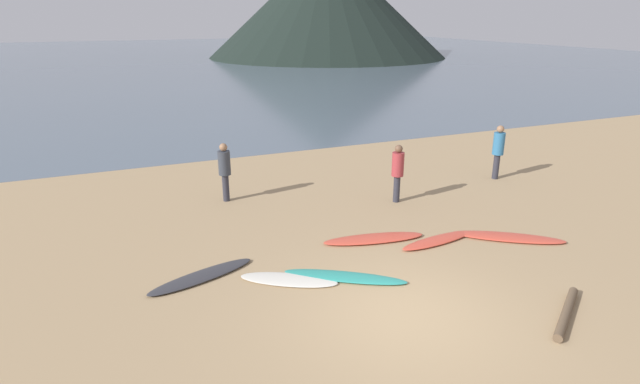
{
  "coord_description": "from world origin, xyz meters",
  "views": [
    {
      "loc": [
        -4.59,
        -6.79,
        5.21
      ],
      "look_at": [
        0.59,
        5.36,
        0.6
      ],
      "focal_mm": 28.7,
      "sensor_mm": 36.0,
      "label": 1
    }
  ],
  "objects_px": {
    "surfboard_5": "(508,237)",
    "driftwood_log": "(566,313)",
    "surfboard_4": "(437,240)",
    "person_0": "(498,148)",
    "surfboard_1": "(289,280)",
    "surfboard_2": "(345,277)",
    "surfboard_3": "(374,239)",
    "surfboard_0": "(202,276)",
    "person_1": "(398,169)",
    "person_2": "(225,167)"
  },
  "relations": [
    {
      "from": "person_0",
      "to": "person_1",
      "type": "distance_m",
      "value": 4.25
    },
    {
      "from": "surfboard_0",
      "to": "surfboard_2",
      "type": "height_order",
      "value": "surfboard_0"
    },
    {
      "from": "surfboard_1",
      "to": "surfboard_2",
      "type": "relative_size",
      "value": 0.79
    },
    {
      "from": "surfboard_4",
      "to": "person_0",
      "type": "xyz_separation_m",
      "value": [
        4.77,
        3.46,
        1.01
      ]
    },
    {
      "from": "surfboard_5",
      "to": "surfboard_1",
      "type": "bearing_deg",
      "value": -146.43
    },
    {
      "from": "surfboard_4",
      "to": "surfboard_5",
      "type": "bearing_deg",
      "value": -24.25
    },
    {
      "from": "person_2",
      "to": "surfboard_2",
      "type": "bearing_deg",
      "value": 45.32
    },
    {
      "from": "person_1",
      "to": "driftwood_log",
      "type": "relative_size",
      "value": 0.92
    },
    {
      "from": "surfboard_2",
      "to": "person_0",
      "type": "bearing_deg",
      "value": 62.99
    },
    {
      "from": "surfboard_3",
      "to": "surfboard_4",
      "type": "relative_size",
      "value": 1.19
    },
    {
      "from": "surfboard_3",
      "to": "person_2",
      "type": "height_order",
      "value": "person_2"
    },
    {
      "from": "surfboard_5",
      "to": "driftwood_log",
      "type": "relative_size",
      "value": 1.44
    },
    {
      "from": "surfboard_3",
      "to": "surfboard_4",
      "type": "bearing_deg",
      "value": -16.17
    },
    {
      "from": "surfboard_2",
      "to": "driftwood_log",
      "type": "distance_m",
      "value": 4.21
    },
    {
      "from": "surfboard_4",
      "to": "surfboard_2",
      "type": "bearing_deg",
      "value": -172.54
    },
    {
      "from": "surfboard_4",
      "to": "surfboard_1",
      "type": "bearing_deg",
      "value": 178.36
    },
    {
      "from": "surfboard_2",
      "to": "person_2",
      "type": "xyz_separation_m",
      "value": [
        -1.17,
        5.61,
        0.99
      ]
    },
    {
      "from": "surfboard_4",
      "to": "person_0",
      "type": "height_order",
      "value": "person_0"
    },
    {
      "from": "surfboard_0",
      "to": "driftwood_log",
      "type": "distance_m",
      "value": 7.09
    },
    {
      "from": "surfboard_2",
      "to": "driftwood_log",
      "type": "bearing_deg",
      "value": -8.92
    },
    {
      "from": "surfboard_3",
      "to": "surfboard_5",
      "type": "bearing_deg",
      "value": -10.83
    },
    {
      "from": "surfboard_0",
      "to": "person_1",
      "type": "distance_m",
      "value": 6.65
    },
    {
      "from": "surfboard_4",
      "to": "person_2",
      "type": "bearing_deg",
      "value": 122.22
    },
    {
      "from": "surfboard_1",
      "to": "surfboard_2",
      "type": "distance_m",
      "value": 1.17
    },
    {
      "from": "surfboard_2",
      "to": "surfboard_5",
      "type": "xyz_separation_m",
      "value": [
        4.55,
        0.22,
        0.01
      ]
    },
    {
      "from": "person_0",
      "to": "surfboard_0",
      "type": "bearing_deg",
      "value": 169.53
    },
    {
      "from": "surfboard_5",
      "to": "person_1",
      "type": "relative_size",
      "value": 1.56
    },
    {
      "from": "surfboard_2",
      "to": "person_1",
      "type": "relative_size",
      "value": 1.51
    },
    {
      "from": "surfboard_3",
      "to": "person_2",
      "type": "xyz_separation_m",
      "value": [
        -2.64,
        4.17,
        0.97
      ]
    },
    {
      "from": "surfboard_5",
      "to": "person_2",
      "type": "xyz_separation_m",
      "value": [
        -5.72,
        5.39,
        0.98
      ]
    },
    {
      "from": "person_0",
      "to": "surfboard_5",
      "type": "bearing_deg",
      "value": -154.2
    },
    {
      "from": "surfboard_1",
      "to": "surfboard_3",
      "type": "xyz_separation_m",
      "value": [
        2.58,
        1.08,
        0.02
      ]
    },
    {
      "from": "surfboard_2",
      "to": "surfboard_5",
      "type": "relative_size",
      "value": 0.97
    },
    {
      "from": "surfboard_5",
      "to": "surfboard_2",
      "type": "bearing_deg",
      "value": -142.28
    },
    {
      "from": "surfboard_5",
      "to": "driftwood_log",
      "type": "distance_m",
      "value": 3.41
    },
    {
      "from": "driftwood_log",
      "to": "surfboard_2",
      "type": "bearing_deg",
      "value": 137.06
    },
    {
      "from": "surfboard_3",
      "to": "surfboard_4",
      "type": "height_order",
      "value": "surfboard_3"
    },
    {
      "from": "surfboard_1",
      "to": "person_2",
      "type": "height_order",
      "value": "person_2"
    },
    {
      "from": "surfboard_5",
      "to": "person_0",
      "type": "xyz_separation_m",
      "value": [
        3.05,
        3.99,
        1.02
      ]
    },
    {
      "from": "surfboard_2",
      "to": "surfboard_5",
      "type": "bearing_deg",
      "value": 36.76
    },
    {
      "from": "surfboard_0",
      "to": "person_2",
      "type": "height_order",
      "value": "person_2"
    },
    {
      "from": "surfboard_2",
      "to": "surfboard_5",
      "type": "height_order",
      "value": "surfboard_5"
    },
    {
      "from": "surfboard_0",
      "to": "surfboard_5",
      "type": "relative_size",
      "value": 0.9
    },
    {
      "from": "surfboard_2",
      "to": "driftwood_log",
      "type": "xyz_separation_m",
      "value": [
        3.08,
        -2.87,
        0.04
      ]
    },
    {
      "from": "person_0",
      "to": "surfboard_3",
      "type": "bearing_deg",
      "value": 177.58
    },
    {
      "from": "person_0",
      "to": "person_2",
      "type": "relative_size",
      "value": 1.04
    },
    {
      "from": "surfboard_4",
      "to": "person_1",
      "type": "height_order",
      "value": "person_1"
    },
    {
      "from": "surfboard_1",
      "to": "surfboard_5",
      "type": "xyz_separation_m",
      "value": [
        5.66,
        -0.14,
        0.02
      ]
    },
    {
      "from": "person_0",
      "to": "surfboard_4",
      "type": "bearing_deg",
      "value": -170.77
    },
    {
      "from": "surfboard_1",
      "to": "person_1",
      "type": "bearing_deg",
      "value": 67.73
    }
  ]
}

